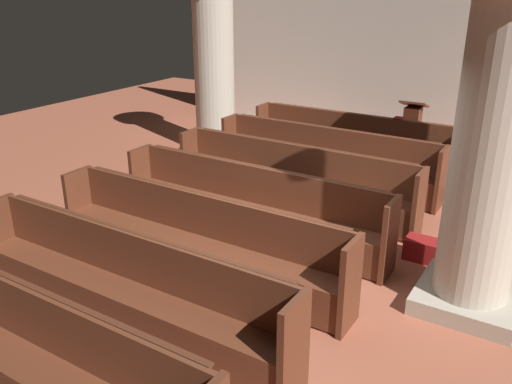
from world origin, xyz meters
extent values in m
plane|color=#AD5B42|center=(0.00, 0.00, 0.00)|extent=(19.20, 19.20, 0.00)
cube|color=silver|center=(0.00, 6.08, 2.25)|extent=(10.00, 0.16, 4.50)
cube|color=brown|center=(-0.71, 3.87, 0.42)|extent=(3.59, 0.38, 0.05)
cube|color=brown|center=(-0.71, 4.04, 0.69)|extent=(3.59, 0.04, 0.49)
cube|color=#562B1A|center=(-0.71, 4.09, 0.93)|extent=(3.44, 0.06, 0.02)
cube|color=#5B2D1B|center=(-2.53, 3.87, 0.47)|extent=(0.06, 0.44, 0.94)
cube|color=#5B2D1B|center=(1.12, 3.87, 0.47)|extent=(0.06, 0.44, 0.94)
cube|color=brown|center=(-0.71, 3.70, 0.21)|extent=(3.59, 0.03, 0.38)
cube|color=brown|center=(-0.71, 2.76, 0.42)|extent=(3.59, 0.38, 0.05)
cube|color=brown|center=(-0.71, 2.93, 0.69)|extent=(3.59, 0.04, 0.49)
cube|color=#562B1A|center=(-0.71, 2.97, 0.93)|extent=(3.44, 0.06, 0.02)
cube|color=#5B2D1B|center=(-2.53, 2.76, 0.47)|extent=(0.06, 0.44, 0.94)
cube|color=#5B2D1B|center=(1.12, 2.76, 0.47)|extent=(0.06, 0.44, 0.94)
cube|color=brown|center=(-0.71, 2.58, 0.21)|extent=(3.59, 0.03, 0.38)
cube|color=brown|center=(-0.71, 1.64, 0.42)|extent=(3.59, 0.38, 0.05)
cube|color=brown|center=(-0.71, 1.81, 0.69)|extent=(3.59, 0.04, 0.49)
cube|color=#562B1A|center=(-0.71, 1.86, 0.93)|extent=(3.44, 0.06, 0.02)
cube|color=#5B2D1B|center=(-2.53, 1.64, 0.47)|extent=(0.06, 0.44, 0.94)
cube|color=#5B2D1B|center=(1.12, 1.64, 0.47)|extent=(0.06, 0.44, 0.94)
cube|color=brown|center=(-0.71, 1.47, 0.21)|extent=(3.59, 0.03, 0.38)
cube|color=brown|center=(-0.71, 0.53, 0.42)|extent=(3.59, 0.38, 0.05)
cube|color=brown|center=(-0.71, 0.69, 0.69)|extent=(3.59, 0.04, 0.49)
cube|color=#562B1A|center=(-0.71, 0.74, 0.93)|extent=(3.44, 0.06, 0.02)
cube|color=#5B2D1B|center=(-2.53, 0.53, 0.47)|extent=(0.06, 0.44, 0.94)
cube|color=#5B2D1B|center=(1.12, 0.53, 0.47)|extent=(0.06, 0.44, 0.94)
cube|color=brown|center=(-0.71, 0.35, 0.21)|extent=(3.59, 0.03, 0.38)
cube|color=brown|center=(-0.71, -0.59, 0.42)|extent=(3.59, 0.38, 0.05)
cube|color=brown|center=(-0.71, -0.42, 0.69)|extent=(3.59, 0.05, 0.49)
cube|color=#562B1A|center=(-0.71, -0.38, 0.93)|extent=(3.44, 0.06, 0.02)
cube|color=#5B2D1B|center=(-2.53, -0.59, 0.47)|extent=(0.06, 0.44, 0.94)
cube|color=#5B2D1B|center=(1.12, -0.59, 0.47)|extent=(0.06, 0.44, 0.94)
cube|color=brown|center=(-0.71, -0.77, 0.21)|extent=(3.59, 0.03, 0.38)
cube|color=brown|center=(-0.71, -1.71, 0.42)|extent=(3.59, 0.38, 0.05)
cube|color=brown|center=(-0.71, -1.54, 0.69)|extent=(3.59, 0.04, 0.49)
cube|color=#562B1A|center=(-0.71, -1.49, 0.93)|extent=(3.44, 0.06, 0.02)
cube|color=#5B2D1B|center=(-2.53, -1.71, 0.47)|extent=(0.06, 0.44, 0.94)
cube|color=#5B2D1B|center=(1.12, -1.71, 0.47)|extent=(0.06, 0.44, 0.94)
cube|color=brown|center=(-0.71, -1.88, 0.21)|extent=(3.59, 0.03, 0.38)
cube|color=brown|center=(-0.71, -2.82, 0.42)|extent=(3.59, 0.38, 0.05)
cube|color=brown|center=(-0.71, -2.66, 0.69)|extent=(3.59, 0.04, 0.49)
cube|color=#562B1A|center=(-0.71, -2.61, 0.93)|extent=(3.44, 0.06, 0.02)
cube|color=#B6AD9A|center=(2.01, 3.10, 0.09)|extent=(1.01, 1.01, 0.18)
cube|color=#B6AD9A|center=(-3.37, 3.48, 0.09)|extent=(1.01, 1.01, 0.18)
cylinder|color=beige|center=(-3.37, 3.48, 1.62)|extent=(0.75, 0.75, 2.89)
cube|color=#B6AD9A|center=(2.01, 0.41, 0.09)|extent=(0.98, 0.98, 0.18)
cylinder|color=beige|center=(2.01, 0.41, 1.62)|extent=(0.73, 0.73, 2.89)
cube|color=#411E13|center=(0.00, 5.05, 0.03)|extent=(0.45, 0.45, 0.06)
cube|color=#4C2316|center=(0.00, 5.05, 0.47)|extent=(0.28, 0.28, 0.95)
cube|color=#502518|center=(0.00, 5.05, 1.01)|extent=(0.48, 0.35, 0.15)
cube|color=maroon|center=(0.02, 4.08, 0.95)|extent=(0.14, 0.18, 0.03)
cube|color=maroon|center=(1.34, 1.15, 0.13)|extent=(0.40, 0.27, 0.26)
camera|label=1|loc=(2.62, -4.69, 3.11)|focal=37.32mm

